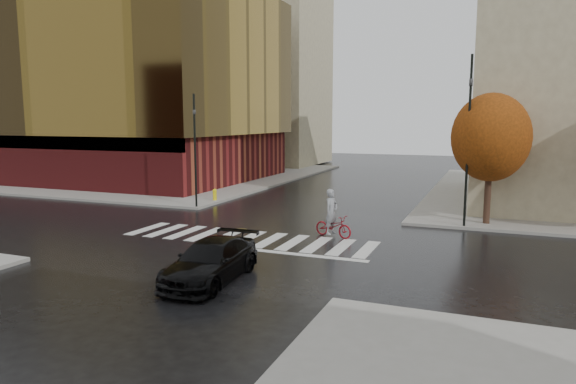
# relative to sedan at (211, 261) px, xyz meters

# --- Properties ---
(ground) EXTENTS (120.00, 120.00, 0.00)m
(ground) POSITION_rel_sedan_xyz_m (-1.63, 5.53, -0.68)
(ground) COLOR black
(ground) RESTS_ON ground
(sidewalk_nw) EXTENTS (30.00, 30.00, 0.15)m
(sidewalk_nw) POSITION_rel_sedan_xyz_m (-22.63, 26.53, -0.60)
(sidewalk_nw) COLOR gray
(sidewalk_nw) RESTS_ON ground
(crosswalk) EXTENTS (12.00, 3.00, 0.01)m
(crosswalk) POSITION_rel_sedan_xyz_m (-1.63, 6.03, -0.67)
(crosswalk) COLOR silver
(crosswalk) RESTS_ON ground
(office_glass) EXTENTS (27.00, 19.00, 16.00)m
(office_glass) POSITION_rel_sedan_xyz_m (-23.63, 23.52, 7.60)
(office_glass) COLOR maroon
(office_glass) RESTS_ON sidewalk_nw
(building_nw_far) EXTENTS (14.00, 12.00, 20.00)m
(building_nw_far) POSITION_rel_sedan_xyz_m (-17.63, 42.53, 9.47)
(building_nw_far) COLOR gray
(building_nw_far) RESTS_ON sidewalk_nw
(tree_ne_a) EXTENTS (3.80, 3.80, 6.50)m
(tree_ne_a) POSITION_rel_sedan_xyz_m (8.37, 12.93, 3.78)
(tree_ne_a) COLOR #321D16
(tree_ne_a) RESTS_ON sidewalk_ne
(sedan) EXTENTS (2.11, 4.75, 1.35)m
(sedan) POSITION_rel_sedan_xyz_m (0.00, 0.00, 0.00)
(sedan) COLOR black
(sedan) RESTS_ON ground
(cyclist) EXTENTS (2.06, 1.27, 2.21)m
(cyclist) POSITION_rel_sedan_xyz_m (1.87, 7.72, 0.08)
(cyclist) COLOR maroon
(cyclist) RESTS_ON ground
(traffic_light_nw) EXTENTS (0.21, 0.19, 6.69)m
(traffic_light_nw) POSITION_rel_sedan_xyz_m (-7.93, 11.83, 3.22)
(traffic_light_nw) COLOR black
(traffic_light_nw) RESTS_ON sidewalk_nw
(traffic_light_ne) EXTENTS (0.18, 0.22, 8.25)m
(traffic_light_ne) POSITION_rel_sedan_xyz_m (7.37, 11.83, 4.30)
(traffic_light_ne) COLOR black
(traffic_light_ne) RESTS_ON sidewalk_ne
(fire_hydrant) EXTENTS (0.27, 0.27, 0.75)m
(fire_hydrant) POSITION_rel_sedan_xyz_m (-8.13, 14.38, -0.12)
(fire_hydrant) COLOR yellow
(fire_hydrant) RESTS_ON sidewalk_nw
(manhole) EXTENTS (0.66, 0.66, 0.01)m
(manhole) POSITION_rel_sedan_xyz_m (-2.75, 7.53, -0.67)
(manhole) COLOR #4D401B
(manhole) RESTS_ON ground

